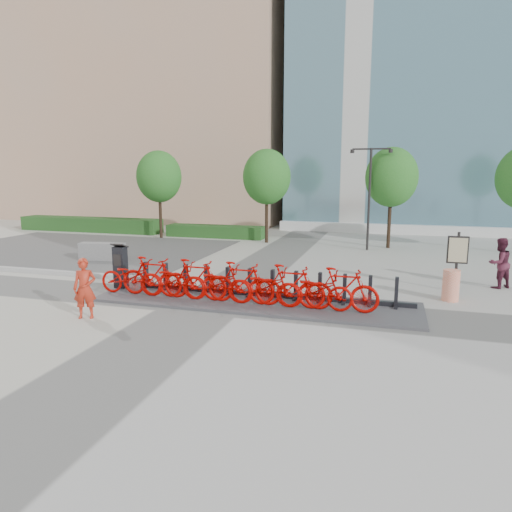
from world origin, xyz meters
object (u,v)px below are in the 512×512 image
(pedestrian, at_px, (499,263))
(construction_barrel, at_px, (451,285))
(kiosk, at_px, (120,266))
(jersey_barrier, at_px, (102,251))
(map_sign, at_px, (458,252))
(bike_0, at_px, (131,277))
(worker_red, at_px, (85,288))

(pedestrian, bearing_deg, construction_barrel, 16.81)
(kiosk, xyz_separation_m, pedestrian, (12.00, 3.80, 0.06))
(jersey_barrier, distance_m, map_sign, 14.40)
(bike_0, relative_size, map_sign, 1.06)
(map_sign, bearing_deg, construction_barrel, -102.60)
(construction_barrel, bearing_deg, kiosk, -170.81)
(pedestrian, bearing_deg, worker_red, -3.64)
(jersey_barrier, bearing_deg, worker_red, -67.56)
(pedestrian, distance_m, map_sign, 1.76)
(kiosk, relative_size, worker_red, 0.92)
(construction_barrel, relative_size, jersey_barrier, 0.48)
(bike_0, xyz_separation_m, worker_red, (0.01, -2.25, 0.18))
(bike_0, xyz_separation_m, kiosk, (-0.78, 0.64, 0.17))
(worker_red, height_order, construction_barrel, worker_red)
(pedestrian, relative_size, construction_barrel, 1.79)
(pedestrian, bearing_deg, map_sign, -1.93)
(worker_red, xyz_separation_m, pedestrian, (11.21, 6.69, 0.04))
(bike_0, relative_size, construction_barrel, 2.19)
(map_sign, bearing_deg, jersey_barrier, 174.36)
(worker_red, height_order, pedestrian, pedestrian)
(pedestrian, relative_size, map_sign, 0.87)
(bike_0, relative_size, worker_red, 1.29)
(bike_0, xyz_separation_m, construction_barrel, (9.51, 2.30, -0.15))
(construction_barrel, distance_m, jersey_barrier, 14.28)
(kiosk, relative_size, pedestrian, 0.87)
(worker_red, xyz_separation_m, map_sign, (9.77, 5.77, 0.48))
(bike_0, bearing_deg, worker_red, -179.81)
(jersey_barrier, bearing_deg, pedestrian, -11.57)
(map_sign, bearing_deg, bike_0, -160.03)
(map_sign, bearing_deg, worker_red, -149.28)
(pedestrian, height_order, map_sign, map_sign)
(pedestrian, bearing_deg, bike_0, -12.86)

